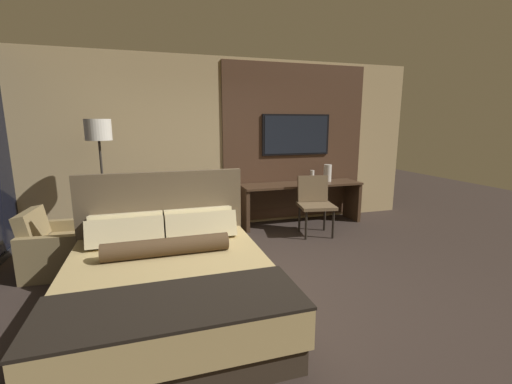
% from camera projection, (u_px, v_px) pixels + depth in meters
% --- Properties ---
extents(ground_plane, '(16.00, 16.00, 0.00)m').
position_uv_depth(ground_plane, '(268.00, 294.00, 3.56)').
color(ground_plane, '#332823').
extents(wall_back_tv_panel, '(7.20, 0.09, 2.80)m').
position_uv_depth(wall_back_tv_panel, '(230.00, 144.00, 5.77)').
color(wall_back_tv_panel, tan).
rests_on(wall_back_tv_panel, ground_plane).
extents(bed, '(1.83, 2.11, 1.21)m').
position_uv_depth(bed, '(169.00, 281.00, 3.14)').
color(bed, '#33281E').
rests_on(bed, ground_plane).
extents(desk, '(2.13, 0.56, 0.72)m').
position_uv_depth(desk, '(300.00, 195.00, 6.02)').
color(desk, '#422D1E').
rests_on(desk, ground_plane).
extents(tv, '(1.26, 0.04, 0.71)m').
position_uv_depth(tv, '(296.00, 135.00, 6.02)').
color(tv, black).
extents(desk_chair, '(0.61, 0.61, 0.92)m').
position_uv_depth(desk_chair, '(315.00, 199.00, 5.44)').
color(desk_chair, brown).
rests_on(desk_chair, ground_plane).
extents(armchair_by_window, '(0.83, 0.85, 0.76)m').
position_uv_depth(armchair_by_window, '(61.00, 249.00, 4.11)').
color(armchair_by_window, olive).
rests_on(armchair_by_window, ground_plane).
extents(floor_lamp, '(0.34, 0.34, 1.80)m').
position_uv_depth(floor_lamp, '(99.00, 141.00, 4.57)').
color(floor_lamp, '#282623').
rests_on(floor_lamp, ground_plane).
extents(vase_tall, '(0.14, 0.14, 0.30)m').
position_uv_depth(vase_tall, '(327.00, 173.00, 6.11)').
color(vase_tall, silver).
rests_on(vase_tall, desk).
extents(vase_short, '(0.08, 0.08, 0.20)m').
position_uv_depth(vase_short, '(312.00, 176.00, 6.11)').
color(vase_short, silver).
rests_on(vase_short, desk).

